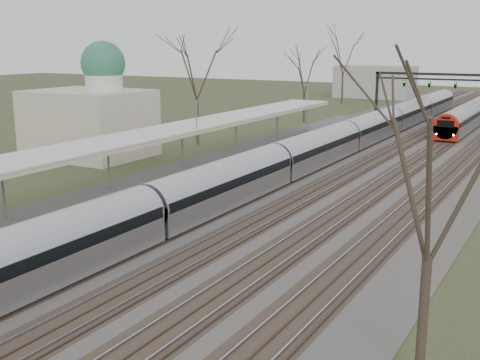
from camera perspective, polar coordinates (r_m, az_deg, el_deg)
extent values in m
cube|color=#474442|center=(60.23, 13.40, 2.90)|extent=(24.00, 160.00, 0.10)
cube|color=#4C3828|center=(62.13, 8.09, 3.46)|extent=(2.60, 160.00, 0.06)
cube|color=gray|center=(62.39, 7.48, 3.58)|extent=(0.07, 160.00, 0.12)
cube|color=gray|center=(61.87, 8.71, 3.46)|extent=(0.07, 160.00, 0.12)
cube|color=#4C3828|center=(60.96, 11.15, 3.16)|extent=(2.60, 160.00, 0.06)
cube|color=gray|center=(61.17, 10.52, 3.29)|extent=(0.07, 160.00, 0.12)
cube|color=gray|center=(60.73, 11.79, 3.17)|extent=(0.07, 160.00, 0.12)
cube|color=#4C3828|center=(59.96, 14.32, 2.85)|extent=(2.60, 160.00, 0.06)
cube|color=gray|center=(60.14, 13.67, 2.98)|extent=(0.07, 160.00, 0.12)
cube|color=gray|center=(59.77, 14.99, 2.85)|extent=(0.07, 160.00, 0.12)
cube|color=#4C3828|center=(59.16, 17.58, 2.51)|extent=(2.60, 160.00, 0.06)
cube|color=gray|center=(59.30, 16.91, 2.65)|extent=(0.07, 160.00, 0.12)
cube|color=gray|center=(59.01, 18.27, 2.51)|extent=(0.07, 160.00, 0.12)
cube|color=#4C3828|center=(58.55, 20.92, 2.16)|extent=(2.60, 160.00, 0.06)
cube|color=gray|center=(58.65, 20.24, 2.30)|extent=(0.07, 160.00, 0.12)
cube|color=gray|center=(58.44, 21.62, 2.16)|extent=(0.07, 160.00, 0.12)
cube|color=#9E9B93|center=(48.04, -3.08, 1.32)|extent=(3.50, 69.00, 1.00)
cylinder|color=slate|center=(33.31, -21.53, -1.21)|extent=(0.14, 0.14, 3.00)
cylinder|color=slate|center=(38.67, -12.35, 1.24)|extent=(0.14, 0.14, 3.00)
cylinder|color=slate|center=(44.81, -5.52, 3.05)|extent=(0.14, 0.14, 3.00)
cylinder|color=slate|center=(51.47, -0.39, 4.37)|extent=(0.14, 0.14, 3.00)
cylinder|color=slate|center=(58.47, 3.55, 5.37)|extent=(0.14, 0.14, 3.00)
cube|color=silver|center=(43.77, -6.32, 4.85)|extent=(4.10, 50.00, 0.12)
cube|color=beige|center=(43.80, -6.32, 4.63)|extent=(4.10, 50.00, 0.25)
cube|color=beige|center=(55.98, -14.10, 5.19)|extent=(10.00, 8.00, 6.00)
cylinder|color=silver|center=(54.24, -12.79, 9.49)|extent=(3.20, 3.20, 2.50)
sphere|color=#286545|center=(54.19, -12.86, 10.75)|extent=(3.80, 3.80, 3.80)
cube|color=black|center=(91.28, 12.84, 8.07)|extent=(0.35, 0.35, 6.00)
cube|color=black|center=(88.67, 19.36, 9.42)|extent=(21.00, 0.35, 0.35)
cube|color=black|center=(88.70, 19.33, 8.97)|extent=(21.00, 0.25, 0.25)
cube|color=black|center=(89.90, 15.32, 8.83)|extent=(0.32, 0.22, 0.85)
sphere|color=#0CFF19|center=(89.75, 15.30, 8.98)|extent=(0.16, 0.16, 0.16)
cube|color=black|center=(89.09, 17.52, 8.66)|extent=(0.32, 0.22, 0.85)
sphere|color=#0CFF19|center=(88.94, 17.51, 8.81)|extent=(0.16, 0.16, 0.16)
cube|color=black|center=(88.41, 19.75, 8.47)|extent=(0.32, 0.22, 0.85)
sphere|color=#0CFF19|center=(88.26, 19.75, 8.63)|extent=(0.16, 0.16, 0.16)
cylinder|color=#2D231C|center=(60.69, -4.08, 5.61)|extent=(0.30, 0.30, 4.95)
cylinder|color=#2D231C|center=(19.18, 16.95, -12.54)|extent=(0.30, 0.30, 4.05)
cube|color=#A9ACB3|center=(57.45, 10.04, 3.65)|extent=(2.55, 90.00, 1.60)
cylinder|color=#A9ACB3|center=(57.35, 10.07, 4.29)|extent=(2.60, 89.70, 2.60)
cube|color=black|center=(57.34, 10.07, 4.39)|extent=(2.62, 89.40, 0.55)
cube|color=black|center=(57.60, 10.01, 2.74)|extent=(1.80, 89.00, 0.35)
cube|color=red|center=(65.42, 18.89, 4.21)|extent=(2.55, 0.50, 1.50)
cylinder|color=red|center=(65.38, 18.94, 4.83)|extent=(2.60, 0.60, 2.60)
cube|color=black|center=(65.08, 18.92, 5.06)|extent=(1.70, 0.12, 0.70)
sphere|color=white|center=(65.40, 18.12, 4.18)|extent=(0.22, 0.22, 0.22)
sphere|color=white|center=(65.09, 19.58, 4.03)|extent=(0.22, 0.22, 0.22)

